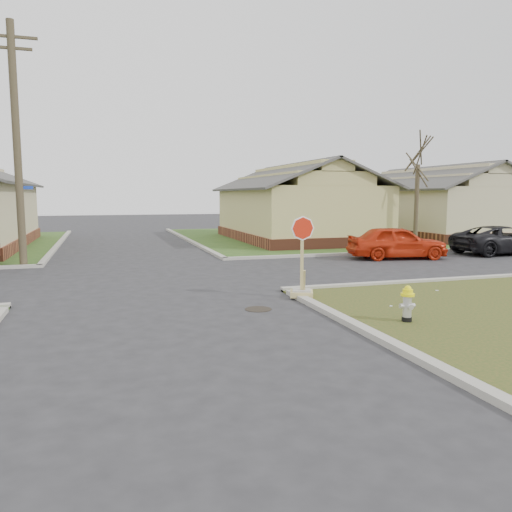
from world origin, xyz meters
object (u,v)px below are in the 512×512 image
object	(u,v)px
red_sedan	(397,242)
utility_pole	(17,142)
stop_sign	(302,279)
dark_pickup	(502,240)
fire_hydrant	(407,302)

from	to	relation	value
red_sedan	utility_pole	bearing A→B (deg)	93.13
utility_pole	stop_sign	world-z (taller)	utility_pole
utility_pole	red_sedan	bearing A→B (deg)	-7.57
stop_sign	utility_pole	bearing A→B (deg)	155.11
utility_pole	dark_pickup	distance (m)	21.13
dark_pickup	utility_pole	bearing A→B (deg)	84.27
utility_pole	red_sedan	world-z (taller)	utility_pole
utility_pole	fire_hydrant	size ratio (longest dim) A/B	11.59
stop_sign	red_sedan	size ratio (longest dim) A/B	0.51
red_sedan	dark_pickup	size ratio (longest dim) A/B	0.88
fire_hydrant	stop_sign	distance (m)	3.31
fire_hydrant	dark_pickup	xyz separation A→B (m)	(11.63, 9.68, 0.18)
utility_pole	fire_hydrant	xyz separation A→B (m)	(9.02, -11.61, -4.19)
dark_pickup	fire_hydrant	bearing A→B (deg)	129.37
utility_pole	dark_pickup	world-z (taller)	utility_pole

